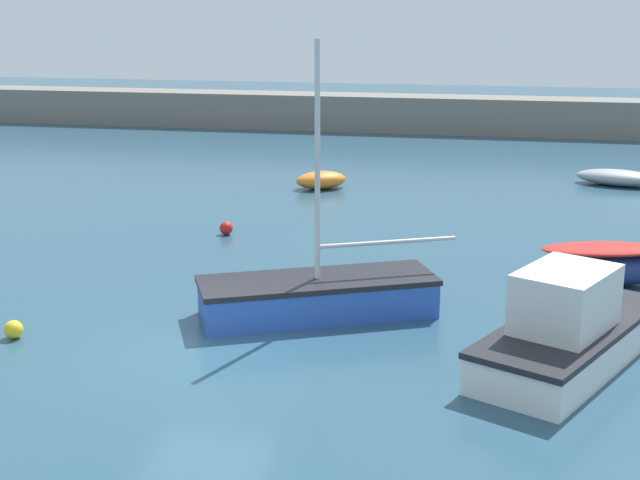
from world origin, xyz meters
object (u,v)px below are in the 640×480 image
at_px(fishing_dinghy_green, 321,180).
at_px(cabin_cruiser_white, 569,330).
at_px(rowboat_with_red_cover, 603,264).
at_px(mooring_buoy_red, 226,228).
at_px(mooring_buoy_yellow, 14,329).
at_px(sailboat_tall_mast, 318,295).
at_px(open_tender_yellow, 618,178).

bearing_deg(fishing_dinghy_green, cabin_cruiser_white, -94.68).
bearing_deg(cabin_cruiser_white, fishing_dinghy_green, 53.89).
xyz_separation_m(cabin_cruiser_white, rowboat_with_red_cover, (1.19, 5.40, -0.19)).
distance_m(fishing_dinghy_green, mooring_buoy_red, 7.38).
bearing_deg(mooring_buoy_yellow, sailboat_tall_mast, 23.84).
bearing_deg(mooring_buoy_red, mooring_buoy_yellow, -101.26).
bearing_deg(sailboat_tall_mast, rowboat_with_red_cover, -175.96).
xyz_separation_m(rowboat_with_red_cover, mooring_buoy_red, (-10.61, 2.83, -0.32)).
bearing_deg(mooring_buoy_yellow, fishing_dinghy_green, 78.64).
relative_size(fishing_dinghy_green, mooring_buoy_red, 5.61).
height_order(open_tender_yellow, mooring_buoy_red, open_tender_yellow).
xyz_separation_m(rowboat_with_red_cover, mooring_buoy_yellow, (-12.42, -6.25, -0.32)).
bearing_deg(rowboat_with_red_cover, open_tender_yellow, 69.21).
height_order(fishing_dinghy_green, cabin_cruiser_white, cabin_cruiser_white).
bearing_deg(open_tender_yellow, rowboat_with_red_cover, 96.74).
height_order(sailboat_tall_mast, mooring_buoy_yellow, sailboat_tall_mast).
xyz_separation_m(sailboat_tall_mast, mooring_buoy_yellow, (-5.95, -2.63, -0.28)).
relative_size(fishing_dinghy_green, sailboat_tall_mast, 0.37).
height_order(open_tender_yellow, mooring_buoy_yellow, open_tender_yellow).
xyz_separation_m(fishing_dinghy_green, sailboat_tall_mast, (2.67, -13.68, 0.15)).
height_order(fishing_dinghy_green, mooring_buoy_red, fishing_dinghy_green).
bearing_deg(fishing_dinghy_green, mooring_buoy_yellow, -133.26).
bearing_deg(open_tender_yellow, fishing_dinghy_green, 29.47).
distance_m(open_tender_yellow, mooring_buoy_red, 16.03).
height_order(fishing_dinghy_green, mooring_buoy_yellow, fishing_dinghy_green).
relative_size(cabin_cruiser_white, open_tender_yellow, 1.68).
bearing_deg(rowboat_with_red_cover, cabin_cruiser_white, -115.04).
xyz_separation_m(cabin_cruiser_white, open_tender_yellow, (3.04, 18.32, -0.41)).
bearing_deg(sailboat_tall_mast, mooring_buoy_yellow, -1.33).
bearing_deg(open_tender_yellow, cabin_cruiser_white, 95.47).
relative_size(rowboat_with_red_cover, sailboat_tall_mast, 0.61).
bearing_deg(cabin_cruiser_white, mooring_buoy_red, 75.53).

